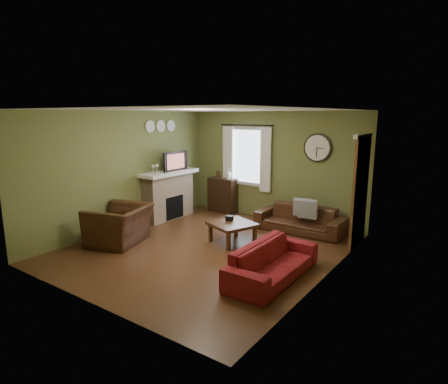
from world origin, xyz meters
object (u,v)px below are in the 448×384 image
Objects in this scene: sofa_red at (273,261)px; bookshelf at (223,195)px; armchair at (120,225)px; coffee_table at (232,233)px; sofa_brown at (300,219)px.

bookshelf is at bearing 46.26° from sofa_red.
sofa_red is at bearing 76.52° from armchair.
sofa_red is 2.39× the size of coffee_table.
armchair reaches higher than coffee_table.
bookshelf reaches higher than coffee_table.
sofa_brown is (2.36, -0.42, -0.17)m from bookshelf.
armchair is 1.46× the size of coffee_table.
sofa_brown reaches higher than coffee_table.
armchair is (-3.26, -0.29, 0.10)m from sofa_red.
sofa_brown is 2.44× the size of coffee_table.
armchair reaches higher than sofa_brown.
coffee_table is at bearing -50.05° from bookshelf.
bookshelf is 2.47m from coffee_table.
bookshelf is 3.19m from armchair.
sofa_red is at bearing -75.28° from sofa_brown.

